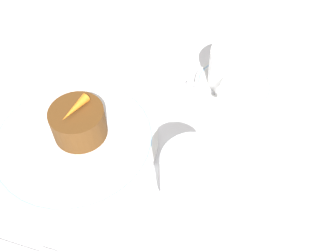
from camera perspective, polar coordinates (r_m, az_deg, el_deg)
The scene contains 9 objects.
ground_plane at distance 0.61m, azimuth -12.12°, elevation -2.38°, with size 3.00×3.00×0.00m, color white.
dinner_plate at distance 0.61m, azimuth -13.44°, elevation -2.07°, with size 0.25×0.25×0.01m.
saucer at distance 0.68m, azimuth 9.54°, elevation 5.90°, with size 0.13×0.13×0.01m.
coffee_cup at distance 0.65m, azimuth 9.82°, elevation 8.42°, with size 0.11×0.09×0.07m.
spoon at distance 0.65m, azimuth 8.28°, elevation 4.28°, with size 0.02×0.11×0.00m.
wine_glass at distance 0.47m, azimuth 3.60°, elevation -7.82°, with size 0.08×0.08×0.12m.
fork at distance 0.55m, azimuth -20.74°, elevation -16.32°, with size 0.05×0.20×0.01m.
dessert_cake at distance 0.59m, azimuth -12.86°, elevation 0.51°, with size 0.08×0.08×0.05m.
carrot_garnish at distance 0.56m, azimuth -13.42°, elevation 2.48°, with size 0.05×0.02×0.01m.
Camera 1 is at (0.25, 0.28, 0.49)m, focal length 42.00 mm.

